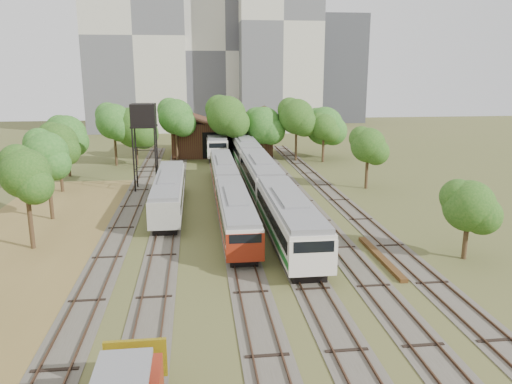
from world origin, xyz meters
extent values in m
plane|color=#475123|center=(0.00, 0.00, 0.00)|extent=(240.00, 240.00, 0.00)
cube|color=brown|center=(-18.00, 8.00, 0.02)|extent=(14.00, 60.00, 0.04)
cube|color=#4C473D|center=(-12.00, 25.00, 0.03)|extent=(2.60, 80.00, 0.06)
cube|color=#472D1E|center=(-12.72, 25.00, 0.12)|extent=(0.08, 80.00, 0.14)
cube|color=#472D1E|center=(-11.28, 25.00, 0.12)|extent=(0.08, 80.00, 0.14)
cube|color=#4C473D|center=(-8.00, 25.00, 0.03)|extent=(2.60, 80.00, 0.06)
cube|color=#472D1E|center=(-8.72, 25.00, 0.12)|extent=(0.08, 80.00, 0.14)
cube|color=#472D1E|center=(-7.28, 25.00, 0.12)|extent=(0.08, 80.00, 0.14)
cube|color=#4C473D|center=(-2.00, 25.00, 0.03)|extent=(2.60, 80.00, 0.06)
cube|color=#472D1E|center=(-2.72, 25.00, 0.12)|extent=(0.08, 80.00, 0.14)
cube|color=#472D1E|center=(-1.28, 25.00, 0.12)|extent=(0.08, 80.00, 0.14)
cube|color=#4C473D|center=(2.00, 25.00, 0.03)|extent=(2.60, 80.00, 0.06)
cube|color=#472D1E|center=(1.28, 25.00, 0.12)|extent=(0.08, 80.00, 0.14)
cube|color=#472D1E|center=(2.72, 25.00, 0.12)|extent=(0.08, 80.00, 0.14)
cube|color=#4C473D|center=(6.00, 25.00, 0.03)|extent=(2.60, 80.00, 0.06)
cube|color=#472D1E|center=(5.28, 25.00, 0.12)|extent=(0.08, 80.00, 0.14)
cube|color=#472D1E|center=(6.72, 25.00, 0.12)|extent=(0.08, 80.00, 0.14)
cube|color=#4C473D|center=(10.00, 25.00, 0.03)|extent=(2.60, 80.00, 0.06)
cube|color=#472D1E|center=(9.28, 25.00, 0.12)|extent=(0.08, 80.00, 0.14)
cube|color=#472D1E|center=(10.72, 25.00, 0.12)|extent=(0.08, 80.00, 0.14)
cube|color=black|center=(-2.00, 15.13, 0.36)|extent=(2.01, 15.64, 0.73)
cube|color=silver|center=(-2.00, 15.13, 1.87)|extent=(2.65, 17.00, 2.28)
cube|color=black|center=(-2.00, 15.13, 2.14)|extent=(2.71, 15.64, 0.78)
cube|color=slate|center=(-2.00, 15.13, 3.17)|extent=(2.43, 16.66, 0.33)
cube|color=maroon|center=(-2.00, 15.13, 1.23)|extent=(2.71, 16.66, 0.41)
cube|color=maroon|center=(-2.00, 6.68, 1.76)|extent=(2.69, 0.25, 2.05)
cube|color=black|center=(-2.00, 32.63, 0.36)|extent=(2.01, 15.64, 0.73)
cube|color=silver|center=(-2.00, 32.63, 1.87)|extent=(2.65, 17.00, 2.28)
cube|color=black|center=(-2.00, 32.63, 2.14)|extent=(2.71, 15.64, 0.78)
cube|color=slate|center=(-2.00, 32.63, 3.17)|extent=(2.43, 16.66, 0.33)
cube|color=maroon|center=(-2.00, 32.63, 1.23)|extent=(2.71, 16.66, 0.41)
cube|color=black|center=(2.00, 11.86, 0.43)|extent=(2.35, 15.64, 0.85)
cube|color=silver|center=(2.00, 11.86, 2.19)|extent=(3.09, 17.00, 2.67)
cube|color=black|center=(2.00, 11.86, 2.51)|extent=(3.15, 15.64, 0.91)
cube|color=slate|center=(2.00, 11.86, 3.71)|extent=(2.84, 16.66, 0.38)
cube|color=#196723|center=(2.00, 11.86, 1.44)|extent=(3.15, 16.66, 0.48)
cube|color=silver|center=(2.00, 3.41, 2.05)|extent=(3.13, 0.25, 2.40)
cube|color=black|center=(2.00, 29.36, 0.43)|extent=(2.35, 15.64, 0.85)
cube|color=silver|center=(2.00, 29.36, 2.19)|extent=(3.09, 17.00, 2.67)
cube|color=black|center=(2.00, 29.36, 2.51)|extent=(3.15, 15.64, 0.91)
cube|color=slate|center=(2.00, 29.36, 3.71)|extent=(2.84, 16.66, 0.38)
cube|color=#196723|center=(2.00, 29.36, 1.44)|extent=(3.15, 16.66, 0.48)
cube|color=black|center=(2.00, 46.86, 0.43)|extent=(2.35, 15.64, 0.85)
cube|color=silver|center=(2.00, 46.86, 2.19)|extent=(3.09, 17.00, 2.67)
cube|color=black|center=(2.00, 46.86, 2.51)|extent=(3.15, 15.64, 0.91)
cube|color=slate|center=(2.00, 46.86, 3.71)|extent=(2.84, 16.66, 0.38)
cube|color=#196723|center=(2.00, 46.86, 1.44)|extent=(3.15, 16.66, 0.48)
cube|color=black|center=(-2.00, 56.00, 0.42)|extent=(2.33, 14.72, 0.85)
cube|color=silver|center=(-2.00, 56.00, 2.17)|extent=(3.07, 16.00, 2.65)
cube|color=black|center=(-2.00, 56.00, 2.49)|extent=(3.13, 14.72, 0.90)
cube|color=slate|center=(-2.00, 56.00, 3.69)|extent=(2.83, 15.68, 0.38)
cube|color=#196723|center=(-2.00, 56.00, 1.43)|extent=(3.13, 15.68, 0.48)
cube|color=silver|center=(-2.00, 48.05, 2.04)|extent=(3.11, 0.25, 2.38)
cube|color=gold|center=(-8.00, -6.05, 1.58)|extent=(2.66, 0.20, 1.77)
cube|color=slate|center=(-8.00, -10.00, 3.25)|extent=(1.97, 3.60, 0.20)
cube|color=black|center=(-8.00, 23.33, 0.38)|extent=(2.07, 16.56, 0.75)
cube|color=#98978A|center=(-8.00, 23.33, 1.93)|extent=(2.73, 18.00, 2.36)
cube|color=black|center=(-8.00, 23.33, 2.22)|extent=(2.79, 16.56, 0.80)
cube|color=slate|center=(-8.00, 23.33, 3.28)|extent=(2.52, 17.64, 0.34)
cylinder|color=black|center=(-12.29, 31.54, 3.66)|extent=(0.18, 0.18, 7.32)
cylinder|color=black|center=(-9.82, 31.54, 3.66)|extent=(0.18, 0.18, 7.32)
cylinder|color=black|center=(-12.29, 34.01, 3.66)|extent=(0.18, 0.18, 7.32)
cylinder|color=black|center=(-9.82, 34.01, 3.66)|extent=(0.18, 0.18, 7.32)
cube|color=black|center=(-11.05, 32.77, 7.42)|extent=(2.88, 2.88, 0.20)
cube|color=black|center=(-11.05, 32.77, 8.76)|extent=(2.75, 2.75, 2.47)
cube|color=#513317|center=(8.20, 7.76, 0.14)|extent=(0.54, 8.67, 0.28)
cube|color=#3C1B16|center=(-1.00, 58.00, 2.75)|extent=(16.00, 11.00, 5.50)
cube|color=#3C1B16|center=(-5.00, 58.00, 6.10)|extent=(8.45, 11.55, 2.96)
cube|color=#3C1B16|center=(3.00, 58.00, 6.10)|extent=(8.45, 11.55, 2.96)
cube|color=black|center=(-1.00, 52.55, 2.20)|extent=(6.40, 0.15, 4.12)
cylinder|color=#382616|center=(-18.13, 13.27, 2.37)|extent=(0.36, 0.36, 4.74)
sphere|color=#194813|center=(-18.13, 13.27, 6.03)|extent=(3.81, 3.81, 3.81)
cylinder|color=#382616|center=(-18.82, 21.42, 2.46)|extent=(0.36, 0.36, 4.92)
sphere|color=#194813|center=(-18.82, 21.42, 6.26)|extent=(4.00, 4.00, 4.00)
cylinder|color=#382616|center=(-20.68, 32.70, 2.22)|extent=(0.36, 0.36, 4.44)
sphere|color=#194813|center=(-20.68, 32.70, 5.65)|extent=(4.46, 4.46, 4.46)
cylinder|color=#382616|center=(-21.94, 41.63, 2.15)|extent=(0.36, 0.36, 4.29)
sphere|color=#194813|center=(-21.94, 41.63, 5.46)|extent=(5.17, 5.17, 5.17)
cylinder|color=#382616|center=(-16.94, 48.80, 2.54)|extent=(0.36, 0.36, 5.09)
sphere|color=#194813|center=(-16.94, 48.80, 6.47)|extent=(5.14, 5.14, 5.14)
cylinder|color=#382616|center=(-13.98, 49.05, 2.17)|extent=(0.36, 0.36, 4.34)
sphere|color=#194813|center=(-13.98, 49.05, 5.52)|extent=(5.96, 5.96, 5.96)
cylinder|color=#382616|center=(-8.15, 51.88, 2.67)|extent=(0.36, 0.36, 5.34)
sphere|color=#194813|center=(-8.15, 51.88, 6.79)|extent=(5.38, 5.38, 5.38)
cylinder|color=#382616|center=(-0.51, 50.18, 2.75)|extent=(0.36, 0.36, 5.50)
sphere|color=#194813|center=(-0.51, 50.18, 7.00)|extent=(6.03, 6.03, 6.03)
cylinder|color=#382616|center=(5.28, 51.38, 2.11)|extent=(0.36, 0.36, 4.21)
sphere|color=#194813|center=(5.28, 51.38, 5.36)|extent=(5.75, 5.75, 5.75)
cylinder|color=#382616|center=(10.12, 49.48, 2.69)|extent=(0.36, 0.36, 5.37)
sphere|color=#194813|center=(10.12, 49.48, 6.84)|extent=(5.38, 5.38, 5.38)
cylinder|color=#382616|center=(15.14, 52.09, 1.99)|extent=(0.36, 0.36, 3.99)
sphere|color=#194813|center=(15.14, 52.09, 5.07)|extent=(6.05, 6.05, 6.05)
cylinder|color=#382616|center=(14.40, 7.18, 1.60)|extent=(0.36, 0.36, 3.20)
sphere|color=#194813|center=(14.40, 7.18, 4.07)|extent=(3.77, 3.77, 3.77)
cylinder|color=#382616|center=(14.74, 30.13, 2.04)|extent=(0.36, 0.36, 4.07)
sphere|color=#194813|center=(14.74, 30.13, 5.18)|extent=(4.07, 4.07, 4.07)
cylinder|color=#382616|center=(14.07, 48.14, 2.10)|extent=(0.36, 0.36, 4.20)
sphere|color=#194813|center=(14.07, 48.14, 5.34)|extent=(4.00, 4.00, 4.00)
cube|color=beige|center=(-18.00, 95.00, 21.00)|extent=(22.00, 16.00, 42.00)
cube|color=beige|center=(2.00, 100.00, 18.00)|extent=(20.00, 18.00, 36.00)
cube|color=beige|center=(14.00, 92.00, 24.00)|extent=(18.00, 16.00, 48.00)
cube|color=#3A3C41|center=(34.00, 110.00, 14.00)|extent=(12.00, 12.00, 28.00)
camera|label=1|loc=(-5.15, -25.64, 13.61)|focal=35.00mm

